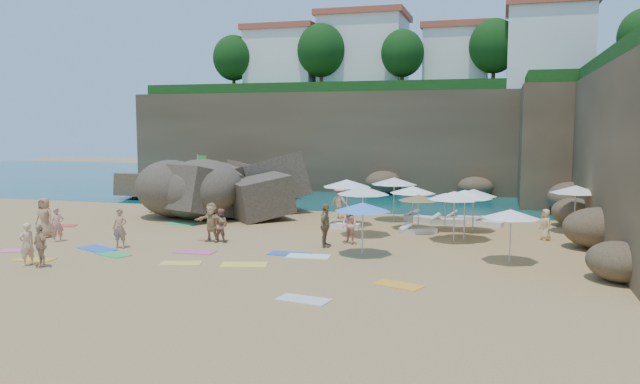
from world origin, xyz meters
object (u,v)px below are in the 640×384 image
(parasol_2, at_px, (413,190))
(person_stand_2, at_px, (340,202))
(parasol_0, at_px, (347,183))
(person_stand_0, at_px, (57,225))
(person_stand_4, at_px, (546,225))
(person_stand_5, at_px, (156,197))
(person_stand_3, at_px, (325,225))
(parasol_1, at_px, (394,181))
(flag_pole, at_px, (199,173))
(person_stand_1, at_px, (221,225))
(lounger_0, at_px, (447,222))
(rock_outcrop, at_px, (217,214))
(person_stand_6, at_px, (27,244))

(parasol_2, height_order, person_stand_2, parasol_2)
(parasol_0, height_order, person_stand_0, parasol_0)
(person_stand_4, xyz_separation_m, person_stand_5, (-22.46, 3.03, 0.22))
(parasol_2, height_order, person_stand_3, parasol_2)
(parasol_1, height_order, person_stand_4, parasol_1)
(flag_pole, distance_m, person_stand_2, 11.26)
(person_stand_0, distance_m, person_stand_4, 22.76)
(person_stand_2, bearing_deg, parasol_1, -157.65)
(parasol_2, relative_size, person_stand_3, 1.23)
(person_stand_3, bearing_deg, person_stand_1, 90.27)
(lounger_0, xyz_separation_m, person_stand_1, (-9.68, -8.09, 0.63))
(parasol_0, height_order, person_stand_5, parasol_0)
(parasol_2, bearing_deg, rock_outcrop, 168.98)
(rock_outcrop, height_order, person_stand_6, person_stand_6)
(flag_pole, height_order, parasol_1, flag_pole)
(person_stand_2, distance_m, person_stand_6, 17.29)
(flag_pole, distance_m, parasol_1, 14.17)
(parasol_2, distance_m, person_stand_0, 17.33)
(person_stand_3, height_order, person_stand_5, person_stand_3)
(person_stand_4, xyz_separation_m, person_stand_6, (-19.51, -11.22, 0.10))
(rock_outcrop, bearing_deg, person_stand_2, 1.12)
(flag_pole, distance_m, parasol_2, 16.31)
(person_stand_0, height_order, person_stand_2, person_stand_2)
(person_stand_5, bearing_deg, person_stand_6, -83.25)
(rock_outcrop, bearing_deg, person_stand_4, -11.07)
(parasol_2, distance_m, person_stand_1, 10.07)
(person_stand_0, height_order, person_stand_5, person_stand_5)
(rock_outcrop, xyz_separation_m, parasol_1, (10.82, 0.25, 2.25))
(rock_outcrop, relative_size, parasol_1, 3.20)
(lounger_0, relative_size, person_stand_2, 1.00)
(flag_pole, xyz_separation_m, person_stand_1, (7.13, -11.86, -1.40))
(person_stand_1, bearing_deg, person_stand_0, 22.34)
(person_stand_3, bearing_deg, parasol_2, -29.09)
(rock_outcrop, distance_m, parasol_2, 12.62)
(parasol_1, relative_size, person_stand_3, 1.34)
(parasol_1, relative_size, parasol_2, 1.09)
(parasol_2, relative_size, person_stand_4, 1.61)
(person_stand_1, bearing_deg, rock_outcrop, -57.34)
(person_stand_4, distance_m, person_stand_5, 22.66)
(parasol_1, distance_m, person_stand_4, 8.88)
(parasol_0, xyz_separation_m, person_stand_3, (0.47, -5.96, -1.32))
(rock_outcrop, xyz_separation_m, person_stand_3, (9.17, -8.16, 0.97))
(person_stand_1, bearing_deg, person_stand_2, -106.74)
(person_stand_3, bearing_deg, person_stand_5, 58.63)
(person_stand_1, height_order, person_stand_3, person_stand_3)
(person_stand_5, relative_size, person_stand_6, 1.15)
(parasol_0, relative_size, parasol_1, 1.02)
(parasol_1, xyz_separation_m, person_stand_3, (-1.65, -8.40, -1.28))
(rock_outcrop, relative_size, person_stand_5, 4.32)
(person_stand_5, xyz_separation_m, person_stand_6, (2.95, -14.24, -0.12))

